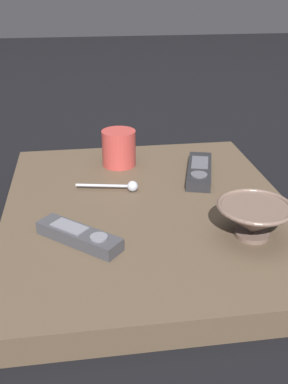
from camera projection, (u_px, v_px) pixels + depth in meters
ground_plane at (148, 226)px, 0.91m from camera, size 6.00×6.00×0.00m
table at (148, 215)px, 0.90m from camera, size 0.56×0.67×0.05m
cereal_bowl at (254, 218)px, 0.77m from camera, size 0.13×0.13×0.06m
coffee_mug at (119, 148)px, 1.06m from camera, size 0.08×0.08×0.08m
teaspoon at (125, 186)px, 0.94m from camera, size 0.13×0.04×0.02m
tv_remote_near at (199, 171)px, 1.02m from camera, size 0.10×0.19×0.03m
tv_remote_far at (79, 236)px, 0.77m from camera, size 0.15×0.14×0.03m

